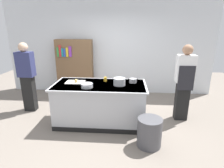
% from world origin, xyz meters
% --- Properties ---
extents(ground_plane, '(10.00, 10.00, 0.00)m').
position_xyz_m(ground_plane, '(0.00, 0.00, 0.00)').
color(ground_plane, slate).
extents(back_wall, '(6.40, 0.12, 3.00)m').
position_xyz_m(back_wall, '(0.00, 2.10, 1.50)').
color(back_wall, silver).
rests_on(back_wall, ground_plane).
extents(counter_island, '(1.98, 0.98, 0.90)m').
position_xyz_m(counter_island, '(0.00, -0.00, 0.47)').
color(counter_island, '#B7BABF').
rests_on(counter_island, ground_plane).
extents(cutting_board, '(0.40, 0.28, 0.02)m').
position_xyz_m(cutting_board, '(-0.55, 0.08, 0.91)').
color(cutting_board, silver).
rests_on(cutting_board, counter_island).
extents(onion, '(0.07, 0.07, 0.07)m').
position_xyz_m(onion, '(-0.52, 0.04, 0.96)').
color(onion, tan).
rests_on(onion, cutting_board).
extents(stock_pot, '(0.32, 0.25, 0.15)m').
position_xyz_m(stock_pot, '(0.42, -0.02, 0.98)').
color(stock_pot, '#B7BABF').
rests_on(stock_pot, counter_island).
extents(sauce_pan, '(0.23, 0.16, 0.09)m').
position_xyz_m(sauce_pan, '(0.71, 0.17, 0.95)').
color(sauce_pan, '#99999E').
rests_on(sauce_pan, counter_island).
extents(mixing_bowl, '(0.24, 0.24, 0.09)m').
position_xyz_m(mixing_bowl, '(-0.22, -0.23, 0.94)').
color(mixing_bowl, '#B7BABF').
rests_on(mixing_bowl, counter_island).
extents(juice_cup, '(0.07, 0.07, 0.10)m').
position_xyz_m(juice_cup, '(0.10, 0.22, 0.95)').
color(juice_cup, yellow).
rests_on(juice_cup, counter_island).
extents(trash_bin, '(0.44, 0.44, 0.54)m').
position_xyz_m(trash_bin, '(1.00, -0.78, 0.27)').
color(trash_bin, '#4C4C51').
rests_on(trash_bin, ground_plane).
extents(person_chef, '(0.38, 0.25, 1.72)m').
position_xyz_m(person_chef, '(1.84, 0.31, 0.91)').
color(person_chef, black).
rests_on(person_chef, ground_plane).
extents(person_guest, '(0.38, 0.24, 1.72)m').
position_xyz_m(person_guest, '(-1.87, 0.50, 0.91)').
color(person_guest, black).
rests_on(person_guest, ground_plane).
extents(bookshelf, '(1.10, 0.31, 1.70)m').
position_xyz_m(bookshelf, '(-1.02, 1.80, 0.85)').
color(bookshelf, brown).
rests_on(bookshelf, ground_plane).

